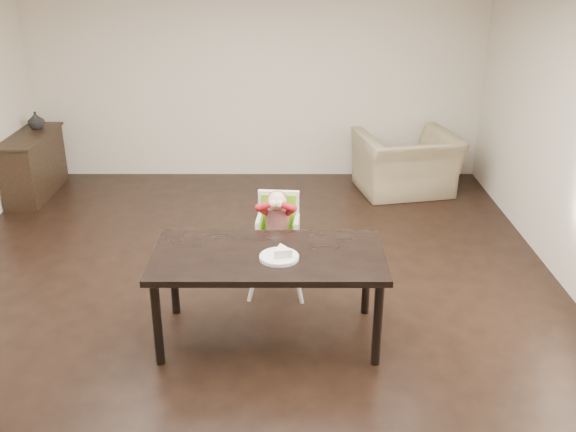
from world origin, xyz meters
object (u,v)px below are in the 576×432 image
object	(u,v)px
high_chair	(278,220)
sideboard	(34,165)
dining_table	(268,263)
armchair	(407,154)

from	to	relation	value
high_chair	sideboard	bearing A→B (deg)	146.40
dining_table	sideboard	size ratio (longest dim) A/B	1.43
dining_table	armchair	xyz separation A→B (m)	(1.65, 3.33, -0.16)
armchair	sideboard	xyz separation A→B (m)	(-4.71, -0.10, -0.12)
dining_table	high_chair	world-z (taller)	high_chair
armchair	sideboard	world-z (taller)	armchair
armchair	sideboard	size ratio (longest dim) A/B	0.94
high_chair	dining_table	bearing A→B (deg)	-89.81
high_chair	armchair	size ratio (longest dim) A/B	0.82
armchair	sideboard	bearing A→B (deg)	-10.43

